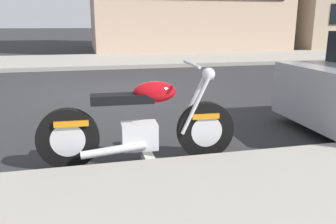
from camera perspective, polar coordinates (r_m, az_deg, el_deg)
name	(u,v)px	position (r m, az deg, el deg)	size (l,w,h in m)	color
ground_plane	(118,93)	(8.02, -8.29, 3.07)	(260.00, 260.00, 0.00)	#28282B
parking_stall_stripe	(145,148)	(4.44, -3.78, -6.01)	(0.12, 2.20, 0.01)	silver
parked_motorcycle	(141,125)	(3.89, -4.45, -2.24)	(2.23, 0.62, 1.14)	black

